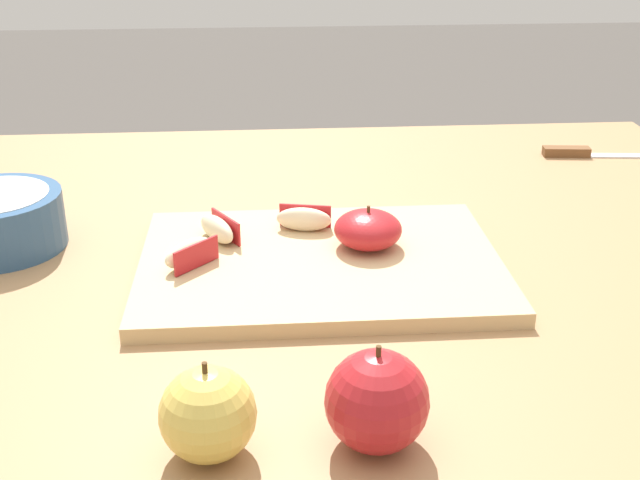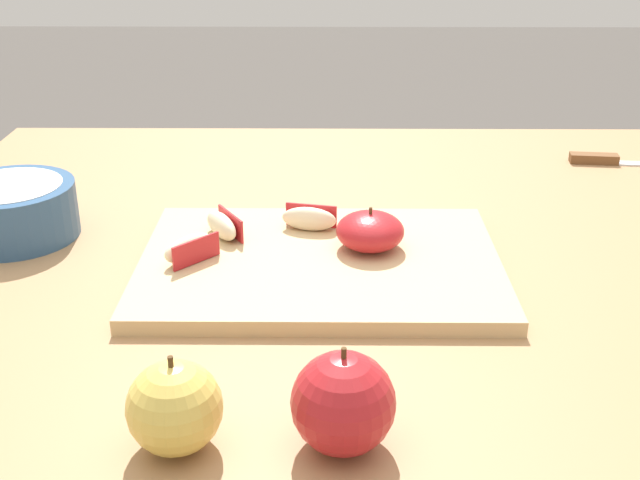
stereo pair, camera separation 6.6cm
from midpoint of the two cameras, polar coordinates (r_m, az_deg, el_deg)
dining_table at (r=0.97m, az=4.00°, el=-6.49°), size 1.11×0.99×0.74m
cutting_board at (r=0.87m, az=2.17°, el=-1.73°), size 0.39×0.28×0.02m
apple_half_skin_up at (r=0.89m, az=5.69°, el=0.60°), size 0.07×0.07×0.05m
apple_wedge_back at (r=0.93m, az=1.27°, el=1.49°), size 0.07×0.04×0.03m
apple_wedge_front at (r=0.86m, az=-6.97°, el=-0.62°), size 0.06×0.06×0.03m
apple_wedge_right at (r=0.92m, az=-4.85°, el=1.00°), size 0.05×0.06×0.03m
paring_knife at (r=1.29m, az=20.73°, el=5.30°), size 0.16×0.04×0.01m
whole_apple_crimson at (r=0.60m, az=4.84°, el=-11.45°), size 0.08×0.08×0.09m
whole_apple_golden at (r=0.61m, az=-7.09°, el=-11.71°), size 0.07×0.07×0.08m
ceramic_fruit_bowl at (r=1.00m, az=-19.17°, el=2.02°), size 0.15×0.15×0.06m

